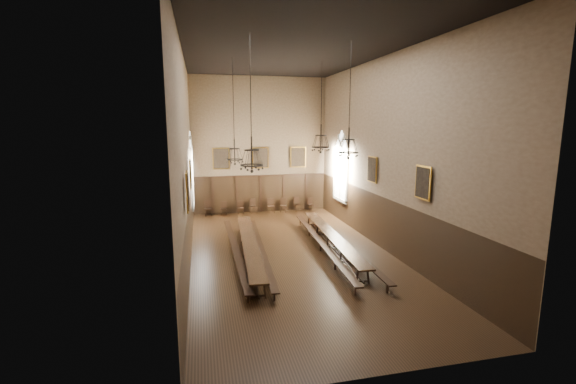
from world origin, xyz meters
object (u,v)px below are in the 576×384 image
object	(u,v)px
bench_left_inner	(261,250)
bench_left_outer	(235,251)
chair_0	(209,211)
chair_7	(311,207)
chandelier_back_left	(235,153)
chair_2	(241,210)
chair_3	(253,209)
bench_right_outer	(344,245)
chair_6	(297,207)
chair_5	(283,208)
table_right	(332,242)
bench_right_inner	(320,245)
chandelier_front_right	(349,145)
chair_1	(224,211)
chair_4	(271,208)
chandelier_back_right	(321,142)
chandelier_front_left	(252,156)
table_left	(249,249)

from	to	relation	value
bench_left_inner	bench_left_outer	bearing A→B (deg)	172.81
bench_left_outer	chair_0	size ratio (longest dim) A/B	9.90
chair_7	chandelier_back_left	size ratio (longest dim) A/B	0.17
chair_2	chair_3	xyz separation A→B (m)	(0.86, 0.05, 0.03)
bench_right_outer	chair_6	size ratio (longest dim) A/B	10.45
chair_5	bench_left_outer	bearing A→B (deg)	-97.11
bench_left_outer	chair_7	size ratio (longest dim) A/B	11.67
table_right	bench_right_inner	xyz separation A→B (m)	(-0.62, -0.17, -0.06)
chair_6	chandelier_front_right	world-z (taller)	chandelier_front_right
chair_1	chair_5	xyz separation A→B (m)	(4.02, -0.02, 0.02)
chair_4	chandelier_back_right	distance (m)	7.75
bench_left_outer	chandelier_front_left	bearing A→B (deg)	-81.06
chair_6	chandelier_front_right	bearing A→B (deg)	-103.82
table_left	chair_5	xyz separation A→B (m)	(3.39, 8.52, -0.09)
chair_3	chair_4	bearing A→B (deg)	-15.73
chair_3	chandelier_front_right	size ratio (longest dim) A/B	0.22
chandelier_front_left	table_left	bearing A→B (deg)	86.05
bench_left_inner	bench_right_outer	distance (m)	3.96
chair_3	chandelier_back_right	bearing A→B (deg)	-76.41
chair_4	chair_6	size ratio (longest dim) A/B	0.98
chair_1	table_left	bearing A→B (deg)	-77.72
chair_1	chandelier_front_right	xyz separation A→B (m)	(4.31, -10.86, 4.85)
chair_6	chandelier_front_left	bearing A→B (deg)	-122.09
chair_2	chandelier_back_left	bearing A→B (deg)	-97.12
chair_0	chair_7	world-z (taller)	chair_0
chair_2	chair_1	bearing A→B (deg)	-178.32
chair_4	chair_5	world-z (taller)	chair_4
chair_3	chair_7	world-z (taller)	chair_3
chandelier_front_left	chair_5	bearing A→B (deg)	72.34
bench_left_inner	bench_right_outer	world-z (taller)	bench_right_outer
chair_3	chandelier_back_right	xyz separation A→B (m)	(2.75, -6.04, 4.72)
chair_6	chandelier_back_left	bearing A→B (deg)	-137.19
chair_4	chair_2	bearing A→B (deg)	174.31
chandelier_front_right	chair_6	bearing A→B (deg)	86.18
bench_left_inner	chair_1	distance (m)	8.63
chandelier_back_right	chair_0	bearing A→B (deg)	133.91
chair_5	chandelier_back_left	distance (m)	8.40
bench_left_outer	bench_right_outer	xyz separation A→B (m)	(5.10, -0.30, 0.00)
bench_left_inner	chair_3	size ratio (longest dim) A/B	10.17
bench_left_inner	chair_1	bearing A→B (deg)	97.54
table_left	chair_4	distance (m)	8.88
chandelier_front_left	chair_3	bearing A→B (deg)	82.24
chair_1	chandelier_back_right	world-z (taller)	chandelier_back_right
table_right	chair_4	size ratio (longest dim) A/B	9.77
bench_left_inner	bench_right_inner	xyz separation A→B (m)	(2.87, 0.13, 0.02)
bench_right_outer	chandelier_front_left	distance (m)	6.93
chair_5	chandelier_back_left	bearing A→B (deg)	-102.68
chair_3	chandelier_back_right	world-z (taller)	chandelier_back_right
chair_3	chandelier_front_left	distance (m)	12.27
chair_1	chair_7	bearing A→B (deg)	8.64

